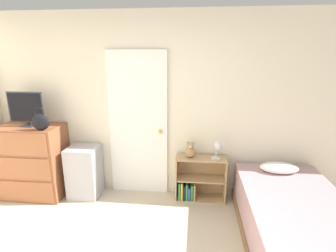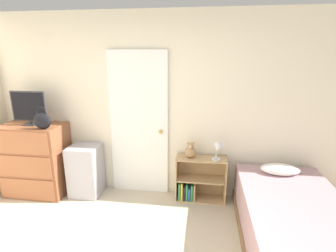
{
  "view_description": "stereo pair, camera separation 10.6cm",
  "coord_description": "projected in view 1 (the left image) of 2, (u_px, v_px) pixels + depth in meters",
  "views": [
    {
      "loc": [
        0.67,
        -1.38,
        2.0
      ],
      "look_at": [
        0.32,
        1.88,
        1.09
      ],
      "focal_mm": 28.0,
      "sensor_mm": 36.0,
      "label": 1
    },
    {
      "loc": [
        0.78,
        -1.37,
        2.0
      ],
      "look_at": [
        0.32,
        1.88,
        1.09
      ],
      "focal_mm": 28.0,
      "sensor_mm": 36.0,
      "label": 2
    }
  ],
  "objects": [
    {
      "name": "teddy_bear",
      "position": [
        190.0,
        150.0,
        3.56
      ],
      "size": [
        0.15,
        0.15,
        0.22
      ],
      "color": "tan",
      "rests_on": "bookshelf"
    },
    {
      "name": "dresser",
      "position": [
        33.0,
        161.0,
        3.73
      ],
      "size": [
        0.87,
        0.53,
        1.04
      ],
      "color": "brown",
      "rests_on": "ground_plane"
    },
    {
      "name": "tv",
      "position": [
        26.0,
        108.0,
        3.54
      ],
      "size": [
        0.5,
        0.16,
        0.47
      ],
      "color": "#2D2D33",
      "rests_on": "dresser"
    },
    {
      "name": "storage_bin",
      "position": [
        85.0,
        171.0,
        3.75
      ],
      "size": [
        0.42,
        0.4,
        0.73
      ],
      "color": "#ADADB7",
      "rests_on": "ground_plane"
    },
    {
      "name": "wall_back",
      "position": [
        148.0,
        107.0,
        3.66
      ],
      "size": [
        10.0,
        0.06,
        2.55
      ],
      "color": "beige",
      "rests_on": "ground_plane"
    },
    {
      "name": "bookshelf",
      "position": [
        196.0,
        181.0,
        3.69
      ],
      "size": [
        0.69,
        0.27,
        0.63
      ],
      "color": "tan",
      "rests_on": "ground_plane"
    },
    {
      "name": "bed",
      "position": [
        294.0,
        220.0,
        2.82
      ],
      "size": [
        1.07,
        1.84,
        0.64
      ],
      "color": "brown",
      "rests_on": "ground_plane"
    },
    {
      "name": "door_closed",
      "position": [
        138.0,
        125.0,
        3.69
      ],
      "size": [
        0.83,
        0.09,
        2.05
      ],
      "color": "white",
      "rests_on": "ground_plane"
    },
    {
      "name": "desk_lamp",
      "position": [
        218.0,
        147.0,
        3.46
      ],
      "size": [
        0.14,
        0.14,
        0.26
      ],
      "color": "silver",
      "rests_on": "bookshelf"
    },
    {
      "name": "handbag",
      "position": [
        40.0,
        122.0,
        3.37
      ],
      "size": [
        0.24,
        0.11,
        0.3
      ],
      "color": "black",
      "rests_on": "dresser"
    }
  ]
}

